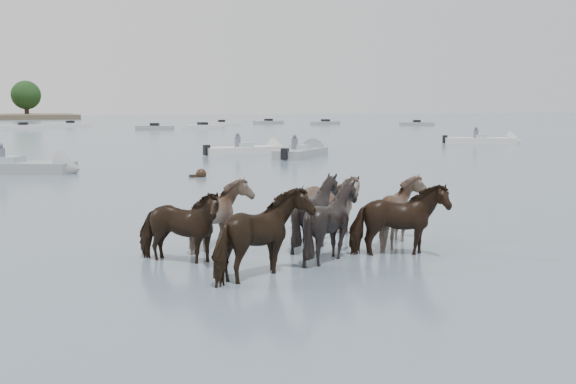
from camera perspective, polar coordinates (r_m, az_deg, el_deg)
name	(u,v)px	position (r m, az deg, el deg)	size (l,w,h in m)	color
ground	(277,287)	(10.77, -0.95, -8.22)	(400.00, 400.00, 0.00)	slate
pony_herd	(309,221)	(13.00, 1.82, -2.53)	(6.65, 5.27, 1.66)	black
swimming_pony	(200,174)	(27.28, -7.65, 1.52)	(0.72, 0.44, 0.44)	black
motorboat_b	(29,168)	(30.73, -21.60, 1.96)	(5.86, 4.17, 1.92)	gray
motorboat_c	(255,150)	(39.86, -2.85, 3.63)	(5.52, 2.17, 1.92)	silver
motorboat_d	(306,153)	(37.95, 1.58, 3.45)	(4.64, 4.44, 1.92)	gray
motorboat_e	(490,141)	(52.85, 17.16, 4.26)	(5.84, 4.08, 1.92)	silver
distant_flotilla	(42,128)	(85.15, -20.62, 5.25)	(107.54, 26.90, 0.93)	gray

